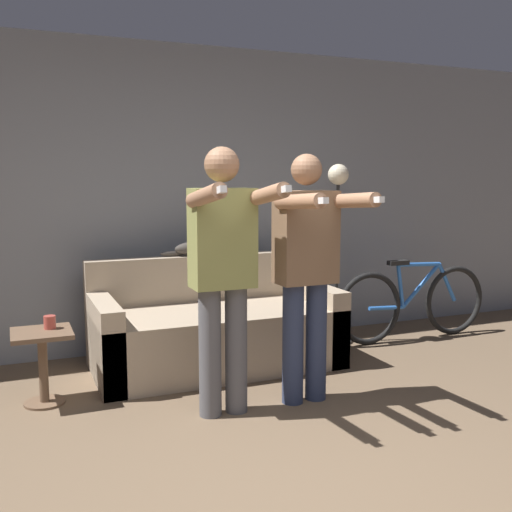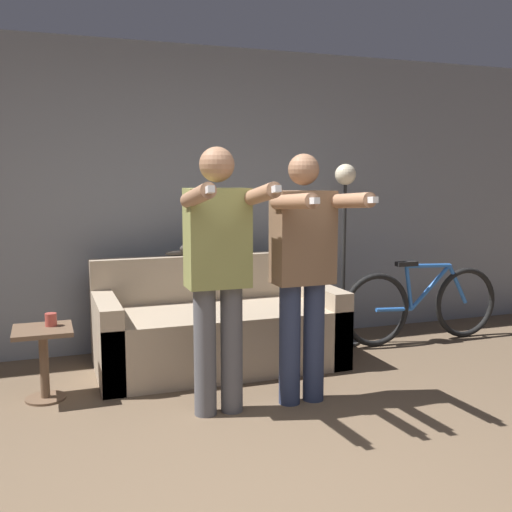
% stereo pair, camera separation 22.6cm
% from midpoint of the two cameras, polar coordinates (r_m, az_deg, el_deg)
% --- Properties ---
extents(wall_back, '(10.00, 0.05, 2.60)m').
position_cam_midpoint_polar(wall_back, '(5.19, -11.75, 5.32)').
color(wall_back, gray).
rests_on(wall_back, ground_plane).
extents(couch, '(1.89, 0.91, 0.84)m').
position_cam_midpoint_polar(couch, '(4.78, -5.31, -7.09)').
color(couch, tan).
rests_on(couch, ground_plane).
extents(person_left, '(0.46, 0.67, 1.67)m').
position_cam_midpoint_polar(person_left, '(3.66, -4.86, -0.78)').
color(person_left, '#56565B').
rests_on(person_left, ground_plane).
extents(person_right, '(0.47, 0.68, 1.63)m').
position_cam_midpoint_polar(person_right, '(3.87, 3.23, -0.67)').
color(person_right, '#2D3856').
rests_on(person_right, ground_plane).
extents(cat, '(0.54, 0.14, 0.16)m').
position_cam_midpoint_polar(cat, '(4.99, -6.69, 0.78)').
color(cat, '#3D3833').
rests_on(cat, couch).
extents(floor_lamp, '(0.30, 0.30, 1.60)m').
position_cam_midpoint_polar(floor_lamp, '(5.34, 6.57, 3.42)').
color(floor_lamp, black).
rests_on(floor_lamp, ground_plane).
extents(side_table, '(0.38, 0.38, 0.49)m').
position_cam_midpoint_polar(side_table, '(4.23, -21.13, -8.62)').
color(side_table, brown).
rests_on(side_table, ground_plane).
extents(cup, '(0.08, 0.08, 0.09)m').
position_cam_midpoint_polar(cup, '(4.23, -20.52, -5.94)').
color(cup, '#B7473D').
rests_on(cup, side_table).
extents(bicycle, '(1.60, 0.07, 0.74)m').
position_cam_midpoint_polar(bicycle, '(5.66, 13.64, -4.34)').
color(bicycle, black).
rests_on(bicycle, ground_plane).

